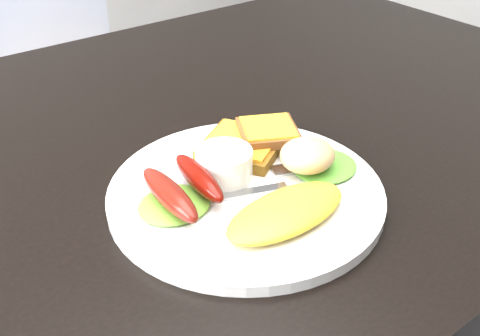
# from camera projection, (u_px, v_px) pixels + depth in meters

# --- Properties ---
(dining_table) EXTENTS (1.20, 0.80, 0.04)m
(dining_table) POSITION_uv_depth(u_px,v_px,m) (222.00, 133.00, 0.75)
(dining_table) COLOR black
(dining_table) RESTS_ON ground
(dining_chair) EXTENTS (0.37, 0.37, 0.04)m
(dining_chair) POSITION_uv_depth(u_px,v_px,m) (78.00, 67.00, 1.66)
(dining_chair) COLOR #A17A58
(dining_chair) RESTS_ON ground
(person) EXTENTS (0.62, 0.48, 1.52)m
(person) POSITION_uv_depth(u_px,v_px,m) (15.00, 15.00, 1.07)
(person) COLOR navy
(person) RESTS_ON ground
(plate) EXTENTS (0.29, 0.29, 0.01)m
(plate) POSITION_uv_depth(u_px,v_px,m) (246.00, 193.00, 0.59)
(plate) COLOR white
(plate) RESTS_ON dining_table
(lettuce_left) EXTENTS (0.08, 0.07, 0.01)m
(lettuce_left) POSITION_uv_depth(u_px,v_px,m) (174.00, 205.00, 0.55)
(lettuce_left) COLOR #539431
(lettuce_left) RESTS_ON plate
(lettuce_right) EXTENTS (0.09, 0.08, 0.01)m
(lettuce_right) POSITION_uv_depth(u_px,v_px,m) (324.00, 166.00, 0.61)
(lettuce_right) COLOR #4B982C
(lettuce_right) RESTS_ON plate
(omelette) EXTENTS (0.14, 0.07, 0.02)m
(omelette) POSITION_uv_depth(u_px,v_px,m) (286.00, 212.00, 0.54)
(omelette) COLOR yellow
(omelette) RESTS_ON plate
(sausage_a) EXTENTS (0.03, 0.10, 0.03)m
(sausage_a) POSITION_uv_depth(u_px,v_px,m) (169.00, 194.00, 0.54)
(sausage_a) COLOR maroon
(sausage_a) RESTS_ON lettuce_left
(sausage_b) EXTENTS (0.03, 0.10, 0.02)m
(sausage_b) POSITION_uv_depth(u_px,v_px,m) (199.00, 178.00, 0.57)
(sausage_b) COLOR #5B0F09
(sausage_b) RESTS_ON lettuce_left
(ramekin) EXTENTS (0.06, 0.06, 0.04)m
(ramekin) POSITION_uv_depth(u_px,v_px,m) (224.00, 165.00, 0.59)
(ramekin) COLOR white
(ramekin) RESTS_ON plate
(toast_a) EXTENTS (0.12, 0.12, 0.01)m
(toast_a) POSITION_uv_depth(u_px,v_px,m) (242.00, 147.00, 0.64)
(toast_a) COLOR olive
(toast_a) RESTS_ON plate
(toast_b) EXTENTS (0.09, 0.09, 0.01)m
(toast_b) POSITION_uv_depth(u_px,v_px,m) (268.00, 132.00, 0.65)
(toast_b) COLOR brown
(toast_b) RESTS_ON toast_a
(potato_salad) EXTENTS (0.06, 0.06, 0.03)m
(potato_salad) POSITION_uv_depth(u_px,v_px,m) (307.00, 155.00, 0.60)
(potato_salad) COLOR beige
(potato_salad) RESTS_ON lettuce_right
(fork) EXTENTS (0.14, 0.06, 0.00)m
(fork) POSITION_uv_depth(u_px,v_px,m) (220.00, 198.00, 0.57)
(fork) COLOR #ADAFB7
(fork) RESTS_ON plate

